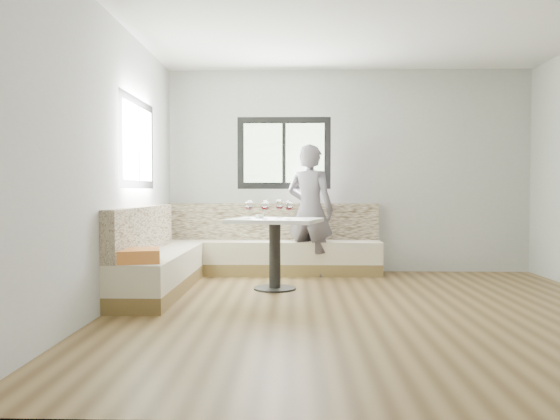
# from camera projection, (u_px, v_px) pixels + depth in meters

# --- Properties ---
(room) EXTENTS (5.01, 5.01, 2.81)m
(room) POSITION_uv_depth(u_px,v_px,m) (366.00, 160.00, 5.16)
(room) COLOR brown
(room) RESTS_ON ground
(banquette) EXTENTS (2.90, 2.80, 0.95)m
(banquette) POSITION_uv_depth(u_px,v_px,m) (227.00, 254.00, 6.77)
(banquette) COLOR olive
(banquette) RESTS_ON ground
(table) EXTENTS (1.14, 0.99, 0.81)m
(table) POSITION_uv_depth(u_px,v_px,m) (275.00, 236.00, 6.19)
(table) COLOR black
(table) RESTS_ON ground
(person) EXTENTS (0.75, 0.63, 1.74)m
(person) POSITION_uv_depth(u_px,v_px,m) (310.00, 210.00, 7.21)
(person) COLOR slate
(person) RESTS_ON ground
(olive_ramekin) EXTENTS (0.10, 0.10, 0.04)m
(olive_ramekin) POSITION_uv_depth(u_px,v_px,m) (260.00, 216.00, 6.28)
(olive_ramekin) COLOR white
(olive_ramekin) RESTS_ON table
(wine_glass_a) EXTENTS (0.09, 0.09, 0.21)m
(wine_glass_a) POSITION_uv_depth(u_px,v_px,m) (249.00, 206.00, 6.10)
(wine_glass_a) COLOR white
(wine_glass_a) RESTS_ON table
(wine_glass_b) EXTENTS (0.09, 0.09, 0.21)m
(wine_glass_b) POSITION_uv_depth(u_px,v_px,m) (265.00, 206.00, 6.01)
(wine_glass_b) COLOR white
(wine_glass_b) RESTS_ON table
(wine_glass_c) EXTENTS (0.09, 0.09, 0.21)m
(wine_glass_c) POSITION_uv_depth(u_px,v_px,m) (289.00, 206.00, 5.99)
(wine_glass_c) COLOR white
(wine_glass_c) RESTS_ON table
(wine_glass_d) EXTENTS (0.09, 0.09, 0.21)m
(wine_glass_d) POSITION_uv_depth(u_px,v_px,m) (279.00, 205.00, 6.29)
(wine_glass_d) COLOR white
(wine_glass_d) RESTS_ON table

